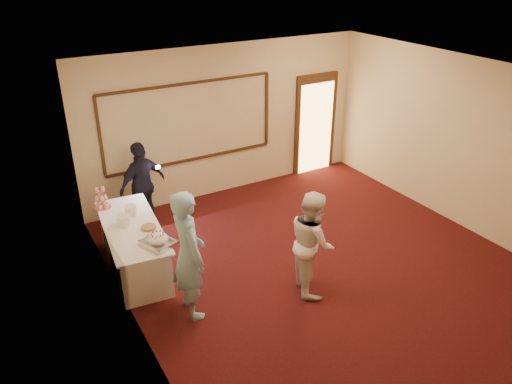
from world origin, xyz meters
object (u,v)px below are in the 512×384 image
Objects in this scene: pavlova_tray at (158,240)px; plate_stack_b at (131,210)px; plate_stack_a at (123,221)px; man at (189,255)px; buffet_table at (134,247)px; woman at (312,242)px; cupcake_stand at (101,200)px; guest at (143,185)px; tart at (149,228)px.

pavlova_tray is 1.07m from plate_stack_b.
plate_stack_a is 1.54m from man.
buffet_table is 2.79m from woman.
woman reaches higher than plate_stack_b.
man is (0.19, -0.68, 0.08)m from pavlova_tray.
cupcake_stand is (-0.23, 0.81, 0.52)m from buffet_table.
guest reaches higher than plate_stack_a.
plate_stack_a reaches higher than plate_stack_b.
buffet_table is 1.16× the size of man.
plate_stack_a is 0.13× the size of woman.
plate_stack_b is (0.10, 0.33, 0.46)m from buffet_table.
tart is at bearing -68.16° from cupcake_stand.
guest reaches higher than tart.
buffet_table is 1.56m from man.
guest is (-1.49, 3.06, 0.01)m from woman.
woman is (1.99, -2.14, -0.06)m from plate_stack_b.
buffet_table is at bearing -107.40° from plate_stack_b.
guest is at bearing 45.03° from woman.
woman reaches higher than buffet_table.
cupcake_stand is 0.95m from guest.
pavlova_tray is 0.83m from plate_stack_a.
man is at bearing -82.28° from tart.
plate_stack_b is (0.20, 0.28, -0.01)m from plate_stack_a.
man is 1.79m from woman.
cupcake_stand reaches higher than tart.
pavlova_tray is 0.71m from man.
plate_stack_b is at bearing 72.60° from buffet_table.
guest is at bearing 74.90° from tart.
buffet_table is at bearing -74.42° from cupcake_stand.
tart is (0.42, -1.05, -0.12)m from cupcake_stand.
guest is (0.50, 0.93, -0.05)m from plate_stack_b.
woman is (1.74, -0.38, -0.14)m from man.
plate_stack_b is at bearing 62.05° from woman.
guest is at bearing 61.81° from plate_stack_b.
cupcake_stand reaches higher than plate_stack_a.
man reaches higher than cupcake_stand.
cupcake_stand is 2.31m from man.
pavlova_tray is at bearing 17.10° from man.
plate_stack_a reaches higher than tart.
cupcake_stand is 2.09× the size of plate_stack_b.
tart is (0.29, -0.30, -0.06)m from plate_stack_a.
pavlova_tray is at bearing -75.67° from cupcake_stand.
cupcake_stand is at bearing 124.54° from plate_stack_b.
cupcake_stand reaches higher than buffet_table.
woman is at bearing 97.35° from guest.
buffet_table is 10.50× the size of plate_stack_a.
buffet_table is at bearing 102.93° from pavlova_tray.
pavlova_tray is 0.35× the size of woman.
guest is (0.25, 2.68, -0.13)m from man.
plate_stack_a is at bearing -125.86° from plate_stack_b.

